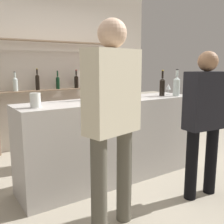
% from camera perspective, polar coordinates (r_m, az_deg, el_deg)
% --- Properties ---
extents(ground_plane, '(16.00, 16.00, 0.00)m').
position_cam_1_polar(ground_plane, '(3.44, 0.00, -14.23)').
color(ground_plane, '#B2A893').
extents(bar_counter, '(2.30, 0.56, 1.01)m').
position_cam_1_polar(bar_counter, '(3.27, 0.00, -6.12)').
color(bar_counter, '#B7B2AD').
rests_on(bar_counter, ground_plane).
extents(back_wall, '(3.90, 0.12, 2.80)m').
position_cam_1_polar(back_wall, '(4.81, -12.65, 9.71)').
color(back_wall, beige).
rests_on(back_wall, ground_plane).
extents(back_shelf, '(2.09, 0.18, 1.82)m').
position_cam_1_polar(back_shelf, '(4.65, -11.79, 7.29)').
color(back_shelf, '#897056').
rests_on(back_shelf, ground_plane).
extents(counter_bottle_0, '(0.07, 0.07, 0.35)m').
position_cam_1_polar(counter_bottle_0, '(3.60, 10.87, 5.54)').
color(counter_bottle_0, black).
rests_on(counter_bottle_0, bar_counter).
extents(counter_bottle_1, '(0.09, 0.09, 0.36)m').
position_cam_1_polar(counter_bottle_1, '(3.14, 3.20, 5.29)').
color(counter_bottle_1, silver).
rests_on(counter_bottle_1, bar_counter).
extents(counter_bottle_2, '(0.09, 0.09, 0.36)m').
position_cam_1_polar(counter_bottle_2, '(3.62, 13.86, 5.59)').
color(counter_bottle_2, silver).
rests_on(counter_bottle_2, bar_counter).
extents(counter_bottle_3, '(0.07, 0.07, 0.36)m').
position_cam_1_polar(counter_bottle_3, '(3.09, -5.82, 5.16)').
color(counter_bottle_3, black).
rests_on(counter_bottle_3, bar_counter).
extents(counter_bottle_4, '(0.08, 0.08, 0.31)m').
position_cam_1_polar(counter_bottle_4, '(3.25, 0.55, 5.10)').
color(counter_bottle_4, black).
rests_on(counter_bottle_4, bar_counter).
extents(wine_glass, '(0.07, 0.07, 0.15)m').
position_cam_1_polar(wine_glass, '(3.73, 12.15, 5.34)').
color(wine_glass, silver).
rests_on(wine_glass, bar_counter).
extents(cork_jar, '(0.10, 0.10, 0.15)m').
position_cam_1_polar(cork_jar, '(2.67, -16.35, 2.46)').
color(cork_jar, silver).
rests_on(cork_jar, bar_counter).
extents(customer_left, '(0.53, 0.32, 1.79)m').
position_cam_1_polar(customer_left, '(2.16, 0.03, 0.05)').
color(customer_left, '#575347').
rests_on(customer_left, ground_plane).
extents(customer_right, '(0.47, 0.24, 1.56)m').
position_cam_1_polar(customer_right, '(2.92, 19.49, -0.57)').
color(customer_right, black).
rests_on(customer_right, ground_plane).
extents(server_behind_counter, '(0.46, 0.32, 1.67)m').
position_cam_1_polar(server_behind_counter, '(3.93, -3.33, 3.86)').
color(server_behind_counter, black).
rests_on(server_behind_counter, ground_plane).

